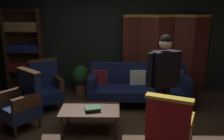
{
  "coord_description": "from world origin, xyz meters",
  "views": [
    {
      "loc": [
        0.09,
        -3.65,
        2.18
      ],
      "look_at": [
        0.0,
        0.8,
        0.95
      ],
      "focal_mm": 39.53,
      "sensor_mm": 36.0,
      "label": 1
    }
  ],
  "objects_px": {
    "book_red_leather": "(93,110)",
    "book_green_cloth": "(93,108)",
    "armchair_wing_right": "(23,102)",
    "armchair_gilt_accent": "(169,130)",
    "bookshelf": "(25,49)",
    "coffee_table": "(90,111)",
    "armchair_wing_left": "(46,87)",
    "folding_screen": "(166,53)",
    "velvet_couch": "(138,84)",
    "potted_plant": "(80,78)",
    "standing_figure": "(164,77)"
  },
  "relations": [
    {
      "from": "book_red_leather",
      "to": "book_green_cloth",
      "type": "relative_size",
      "value": 0.81
    },
    {
      "from": "armchair_wing_right",
      "to": "book_red_leather",
      "type": "distance_m",
      "value": 1.26
    },
    {
      "from": "armchair_gilt_accent",
      "to": "book_red_leather",
      "type": "bearing_deg",
      "value": 145.58
    },
    {
      "from": "bookshelf",
      "to": "coffee_table",
      "type": "distance_m",
      "value": 2.75
    },
    {
      "from": "book_red_leather",
      "to": "armchair_wing_left",
      "type": "bearing_deg",
      "value": 136.97
    },
    {
      "from": "armchair_wing_left",
      "to": "book_red_leather",
      "type": "bearing_deg",
      "value": -43.03
    },
    {
      "from": "coffee_table",
      "to": "book_green_cloth",
      "type": "bearing_deg",
      "value": -53.82
    },
    {
      "from": "folding_screen",
      "to": "book_red_leather",
      "type": "bearing_deg",
      "value": -127.26
    },
    {
      "from": "bookshelf",
      "to": "armchair_wing_left",
      "type": "relative_size",
      "value": 1.97
    },
    {
      "from": "bookshelf",
      "to": "armchair_wing_right",
      "type": "distance_m",
      "value": 2.04
    },
    {
      "from": "bookshelf",
      "to": "armchair_wing_right",
      "type": "height_order",
      "value": "bookshelf"
    },
    {
      "from": "velvet_couch",
      "to": "armchair_gilt_accent",
      "type": "xyz_separation_m",
      "value": [
        0.26,
        -2.07,
        0.04
      ]
    },
    {
      "from": "folding_screen",
      "to": "armchair_wing_right",
      "type": "bearing_deg",
      "value": -146.03
    },
    {
      "from": "armchair_wing_right",
      "to": "armchair_wing_left",
      "type": "bearing_deg",
      "value": 76.46
    },
    {
      "from": "folding_screen",
      "to": "coffee_table",
      "type": "xyz_separation_m",
      "value": [
        -1.64,
        -2.02,
        -0.61
      ]
    },
    {
      "from": "bookshelf",
      "to": "potted_plant",
      "type": "height_order",
      "value": "bookshelf"
    },
    {
      "from": "armchair_gilt_accent",
      "to": "armchair_wing_left",
      "type": "relative_size",
      "value": 1.0
    },
    {
      "from": "coffee_table",
      "to": "book_red_leather",
      "type": "relative_size",
      "value": 4.78
    },
    {
      "from": "standing_figure",
      "to": "potted_plant",
      "type": "bearing_deg",
      "value": 131.66
    },
    {
      "from": "armchair_gilt_accent",
      "to": "potted_plant",
      "type": "bearing_deg",
      "value": 121.58
    },
    {
      "from": "potted_plant",
      "to": "armchair_wing_right",
      "type": "bearing_deg",
      "value": -115.23
    },
    {
      "from": "coffee_table",
      "to": "book_red_leather",
      "type": "height_order",
      "value": "book_red_leather"
    },
    {
      "from": "coffee_table",
      "to": "standing_figure",
      "type": "relative_size",
      "value": 0.59
    },
    {
      "from": "coffee_table",
      "to": "armchair_wing_right",
      "type": "height_order",
      "value": "armchair_wing_right"
    },
    {
      "from": "standing_figure",
      "to": "armchair_wing_right",
      "type": "bearing_deg",
      "value": 175.71
    },
    {
      "from": "book_red_leather",
      "to": "bookshelf",
      "type": "bearing_deg",
      "value": 131.99
    },
    {
      "from": "velvet_couch",
      "to": "armchair_wing_right",
      "type": "bearing_deg",
      "value": -151.97
    },
    {
      "from": "standing_figure",
      "to": "armchair_wing_left",
      "type": "bearing_deg",
      "value": 155.92
    },
    {
      "from": "armchair_gilt_accent",
      "to": "standing_figure",
      "type": "relative_size",
      "value": 0.61
    },
    {
      "from": "armchair_wing_left",
      "to": "armchair_wing_right",
      "type": "height_order",
      "value": "same"
    },
    {
      "from": "velvet_couch",
      "to": "coffee_table",
      "type": "distance_m",
      "value": 1.53
    },
    {
      "from": "armchair_gilt_accent",
      "to": "book_red_leather",
      "type": "xyz_separation_m",
      "value": [
        -1.13,
        0.77,
        -0.06
      ]
    },
    {
      "from": "armchair_gilt_accent",
      "to": "book_green_cloth",
      "type": "height_order",
      "value": "armchair_gilt_accent"
    },
    {
      "from": "armchair_wing_left",
      "to": "velvet_couch",
      "type": "bearing_deg",
      "value": 9.36
    },
    {
      "from": "standing_figure",
      "to": "book_red_leather",
      "type": "bearing_deg",
      "value": 179.75
    },
    {
      "from": "armchair_wing_left",
      "to": "book_green_cloth",
      "type": "bearing_deg",
      "value": -43.03
    },
    {
      "from": "standing_figure",
      "to": "potted_plant",
      "type": "relative_size",
      "value": 2.31
    },
    {
      "from": "velvet_couch",
      "to": "potted_plant",
      "type": "relative_size",
      "value": 2.88
    },
    {
      "from": "standing_figure",
      "to": "bookshelf",
      "type": "bearing_deg",
      "value": 145.68
    },
    {
      "from": "velvet_couch",
      "to": "potted_plant",
      "type": "height_order",
      "value": "velvet_couch"
    },
    {
      "from": "velvet_couch",
      "to": "armchair_gilt_accent",
      "type": "height_order",
      "value": "armchair_gilt_accent"
    },
    {
      "from": "armchair_gilt_accent",
      "to": "book_green_cloth",
      "type": "xyz_separation_m",
      "value": [
        -1.13,
        0.77,
        -0.03
      ]
    },
    {
      "from": "bookshelf",
      "to": "armchair_gilt_accent",
      "type": "height_order",
      "value": "bookshelf"
    },
    {
      "from": "armchair_gilt_accent",
      "to": "coffee_table",
      "type": "bearing_deg",
      "value": 144.44
    },
    {
      "from": "velvet_couch",
      "to": "armchair_wing_left",
      "type": "distance_m",
      "value": 1.94
    },
    {
      "from": "folding_screen",
      "to": "coffee_table",
      "type": "distance_m",
      "value": 2.67
    },
    {
      "from": "folding_screen",
      "to": "standing_figure",
      "type": "distance_m",
      "value": 2.13
    },
    {
      "from": "standing_figure",
      "to": "velvet_couch",
      "type": "bearing_deg",
      "value": 102.79
    },
    {
      "from": "bookshelf",
      "to": "book_red_leather",
      "type": "relative_size",
      "value": 9.81
    },
    {
      "from": "armchair_wing_left",
      "to": "armchair_gilt_accent",
      "type": "bearing_deg",
      "value": -38.84
    }
  ]
}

